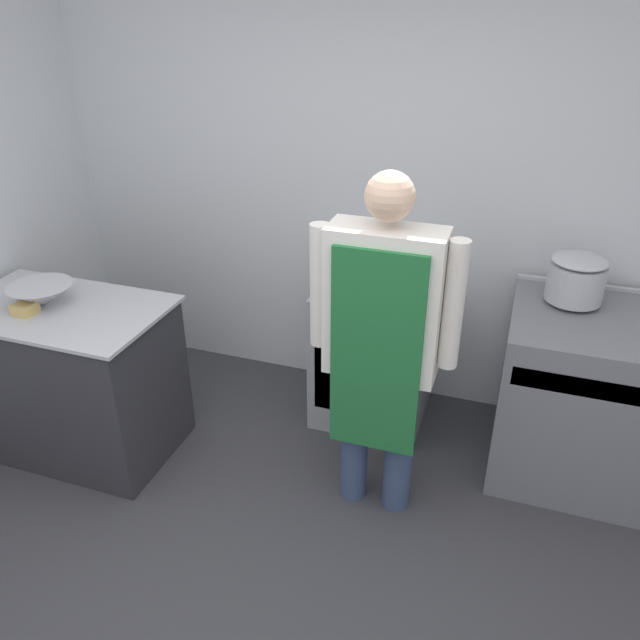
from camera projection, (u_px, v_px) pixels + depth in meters
wall_back at (371, 186)px, 3.66m from camera, size 8.00×0.05×2.70m
prep_counter at (73, 378)px, 3.49m from camera, size 1.13×0.69×0.89m
stove at (602, 399)px, 3.27m from camera, size 1.03×0.80×0.95m
fridge_unit at (374, 353)px, 3.76m from camera, size 0.65×0.60×0.86m
person_cook at (382, 333)px, 2.81m from camera, size 0.69×0.24×1.73m
mixing_bowl at (42, 295)px, 3.27m from camera, size 0.33×0.33×0.12m
plastic_tub at (25, 309)px, 3.20m from camera, size 0.10×0.10×0.06m
stock_pot at (576, 278)px, 3.17m from camera, size 0.28×0.28×0.24m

